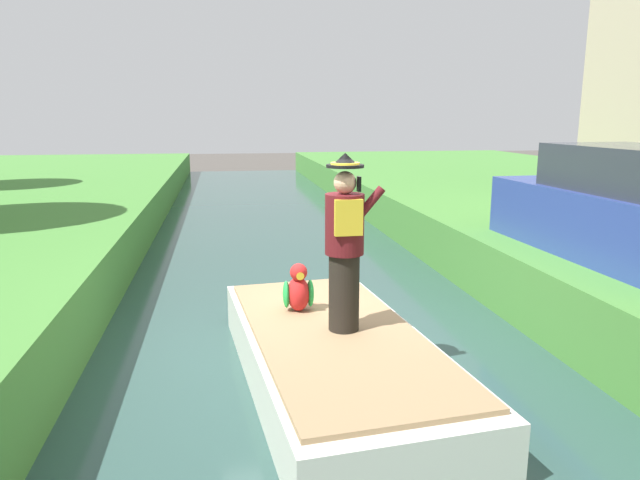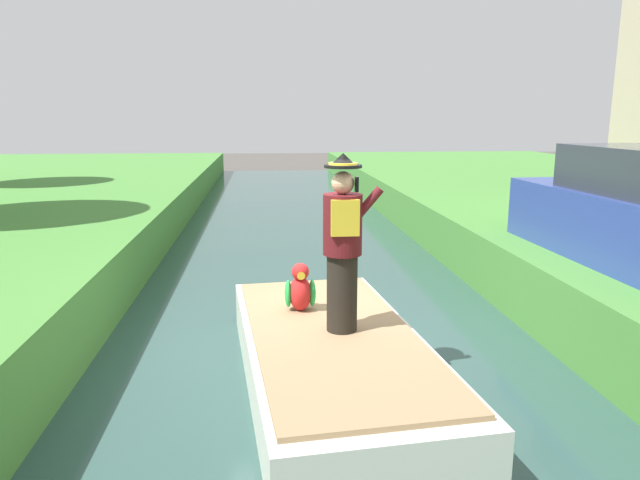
% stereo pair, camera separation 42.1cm
% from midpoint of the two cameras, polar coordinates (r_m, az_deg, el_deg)
% --- Properties ---
extents(ground_plane, '(80.00, 80.00, 0.00)m').
position_cam_midpoint_polar(ground_plane, '(7.34, -1.73, -11.32)').
color(ground_plane, '#4C4742').
extents(canal_water, '(5.48, 48.00, 0.10)m').
position_cam_midpoint_polar(canal_water, '(7.32, -1.74, -10.96)').
color(canal_water, '#2D4C47').
rests_on(canal_water, ground).
extents(boat, '(2.20, 4.36, 0.61)m').
position_cam_midpoint_polar(boat, '(6.26, -0.46, -11.61)').
color(boat, silver).
rests_on(boat, canal_water).
extents(person_pirate, '(0.61, 0.42, 1.85)m').
position_cam_midpoint_polar(person_pirate, '(5.92, 0.44, -0.40)').
color(person_pirate, black).
rests_on(person_pirate, boat).
extents(parrot_plush, '(0.36, 0.34, 0.57)m').
position_cam_midpoint_polar(parrot_plush, '(6.70, -3.95, -4.97)').
color(parrot_plush, red).
rests_on(parrot_plush, boat).
extents(parked_car_blue, '(1.81, 4.05, 1.50)m').
position_cam_midpoint_polar(parked_car_blue, '(8.77, 26.34, 2.65)').
color(parked_car_blue, '#2D4293').
rests_on(parked_car_blue, grass_bank_far).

